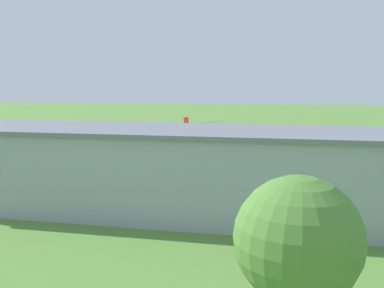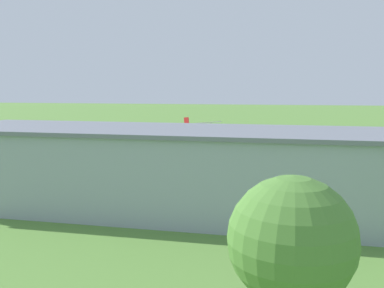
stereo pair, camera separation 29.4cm
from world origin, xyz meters
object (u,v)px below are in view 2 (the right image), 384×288
object	(u,v)px
person_walking_on_apron	(69,165)
tree_behind_hangar_left	(292,241)
hangar	(162,170)
biplane	(197,129)
person_watching_takeoff	(62,162)
car_blue	(30,168)
person_crossing_taxiway	(307,170)

from	to	relation	value
person_walking_on_apron	tree_behind_hangar_left	xyz separation A→B (m)	(-27.37, 36.89, 4.87)
hangar	person_walking_on_apron	world-z (taller)	hangar
biplane	person_watching_takeoff	world-z (taller)	biplane
hangar	biplane	xyz separation A→B (m)	(2.38, -31.09, 0.62)
hangar	person_walking_on_apron	size ratio (longest dim) A/B	24.21
hangar	biplane	distance (m)	31.18
car_blue	person_crossing_taxiway	size ratio (longest dim) A/B	2.65
person_watching_takeoff	tree_behind_hangar_left	bearing A→B (deg)	127.15
car_blue	person_watching_takeoff	distance (m)	5.52
person_watching_takeoff	tree_behind_hangar_left	size ratio (longest dim) A/B	0.20
car_blue	person_walking_on_apron	xyz separation A→B (m)	(-3.86, -3.01, -0.05)
car_blue	person_crossing_taxiway	xyz separation A→B (m)	(-34.47, -5.09, 0.02)
biplane	tree_behind_hangar_left	world-z (taller)	tree_behind_hangar_left
biplane	person_crossing_taxiway	bearing A→B (deg)	139.64
person_watching_takeoff	tree_behind_hangar_left	distance (m)	49.38
car_blue	person_crossing_taxiway	bearing A→B (deg)	-171.60
biplane	person_crossing_taxiway	xyz separation A→B (m)	(-16.23, 13.79, -3.49)
hangar	car_blue	bearing A→B (deg)	-30.63
hangar	biplane	size ratio (longest dim) A/B	5.33
biplane	tree_behind_hangar_left	distance (m)	54.35
biplane	person_watching_takeoff	distance (m)	21.82
person_crossing_taxiway	person_walking_on_apron	distance (m)	30.68
person_crossing_taxiway	tree_behind_hangar_left	xyz separation A→B (m)	(3.24, 38.96, 4.80)
hangar	person_watching_takeoff	size ratio (longest dim) A/B	25.05
biplane	car_blue	xyz separation A→B (m)	(18.24, 18.88, -3.51)
person_watching_takeoff	person_walking_on_apron	xyz separation A→B (m)	(-2.30, 2.28, 0.03)
tree_behind_hangar_left	person_watching_takeoff	bearing A→B (deg)	-52.85
person_crossing_taxiway	tree_behind_hangar_left	world-z (taller)	tree_behind_hangar_left
hangar	person_walking_on_apron	distance (m)	22.83
person_walking_on_apron	car_blue	bearing A→B (deg)	38.01
biplane	person_crossing_taxiway	distance (m)	21.58
person_watching_takeoff	car_blue	bearing A→B (deg)	73.64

